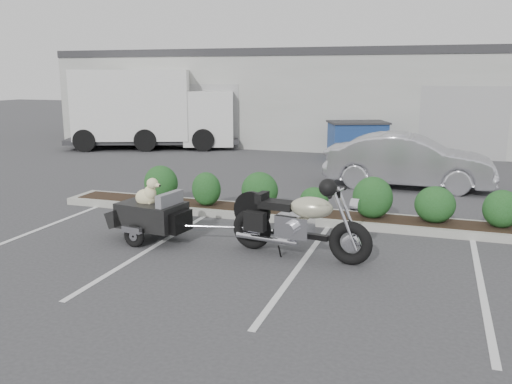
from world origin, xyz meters
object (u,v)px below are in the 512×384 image
(dumpster, at_px, (357,140))
(pet_trailer, at_px, (151,214))
(sedan, at_px, (409,161))
(delivery_truck, at_px, (153,111))
(motorcycle, at_px, (298,223))

(dumpster, bearing_deg, pet_trailer, -123.65)
(sedan, relative_size, delivery_truck, 0.61)
(pet_trailer, height_order, delivery_truck, delivery_truck)
(pet_trailer, xyz_separation_m, dumpster, (2.16, 11.13, 0.18))
(motorcycle, distance_m, delivery_truck, 14.59)
(dumpster, height_order, delivery_truck, delivery_truck)
(pet_trailer, bearing_deg, dumpster, 87.82)
(motorcycle, bearing_deg, delivery_truck, 137.16)
(sedan, bearing_deg, delivery_truck, 64.63)
(motorcycle, xyz_separation_m, pet_trailer, (-2.78, 0.03, -0.07))
(motorcycle, height_order, pet_trailer, motorcycle)
(pet_trailer, bearing_deg, motorcycle, 8.21)
(sedan, height_order, delivery_truck, delivery_truck)
(motorcycle, xyz_separation_m, dumpster, (-0.62, 11.16, 0.10))
(motorcycle, xyz_separation_m, sedan, (1.42, 6.45, 0.15))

